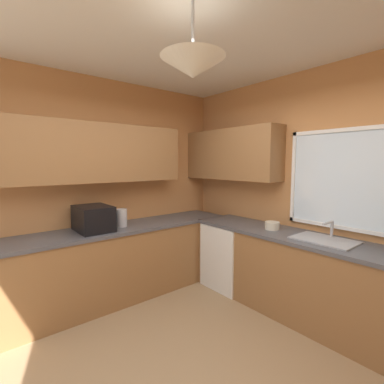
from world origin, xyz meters
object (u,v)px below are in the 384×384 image
(microwave, at_px, (93,218))
(bowl, at_px, (272,226))
(dishwasher, at_px, (231,255))
(kettle, at_px, (122,218))
(sink_assembly, at_px, (325,239))

(microwave, height_order, bowl, microwave)
(dishwasher, height_order, kettle, kettle)
(kettle, height_order, sink_assembly, kettle)
(microwave, height_order, sink_assembly, microwave)
(kettle, distance_m, sink_assembly, 2.30)
(dishwasher, distance_m, kettle, 1.55)
(kettle, bearing_deg, bowl, 46.36)
(kettle, xyz_separation_m, bowl, (1.26, 1.32, -0.07))
(sink_assembly, relative_size, bowl, 3.49)
(microwave, xyz_separation_m, sink_assembly, (1.89, 1.67, -0.13))
(bowl, bearing_deg, sink_assembly, 0.62)
(dishwasher, bearing_deg, microwave, -112.02)
(microwave, relative_size, kettle, 2.17)
(dishwasher, xyz_separation_m, microwave, (-0.66, -1.63, 0.62))
(bowl, bearing_deg, microwave, -127.54)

